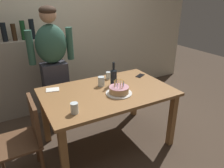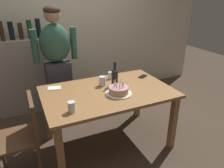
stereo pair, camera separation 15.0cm
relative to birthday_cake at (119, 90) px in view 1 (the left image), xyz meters
name	(u,v)px [view 1 (the left image)]	position (x,y,z in m)	size (l,w,h in m)	color
ground_plane	(108,142)	(-0.08, 0.13, -0.78)	(10.00, 10.00, 0.00)	#47382B
back_wall	(64,26)	(-0.08, 1.68, 0.52)	(5.20, 0.10, 2.60)	beige
dining_table	(108,98)	(-0.08, 0.13, -0.14)	(1.50, 0.96, 0.74)	olive
birthday_cake	(119,90)	(0.00, 0.00, 0.00)	(0.30, 0.30, 0.16)	white
water_glass_near	(108,75)	(0.11, 0.47, 0.01)	(0.06, 0.06, 0.09)	silver
water_glass_far	(74,108)	(-0.58, -0.16, 0.01)	(0.07, 0.07, 0.11)	silver
water_glass_side	(101,81)	(-0.08, 0.30, 0.02)	(0.08, 0.08, 0.12)	silver
wine_bottle	(114,76)	(0.07, 0.24, 0.08)	(0.08, 0.08, 0.30)	black
cell_phone	(140,76)	(0.54, 0.34, -0.04)	(0.14, 0.07, 0.01)	black
napkin_stack	(53,90)	(-0.64, 0.46, -0.04)	(0.15, 0.11, 0.01)	white
person_man_bearded	(54,66)	(-0.49, 0.93, 0.09)	(0.61, 0.27, 1.66)	#33333D
dining_chair	(26,135)	(-1.03, 0.03, -0.26)	(0.42, 0.42, 0.87)	brown
shelf_cabinet	(18,78)	(-0.94, 1.46, -0.18)	(0.88, 0.30, 1.45)	#9E9384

